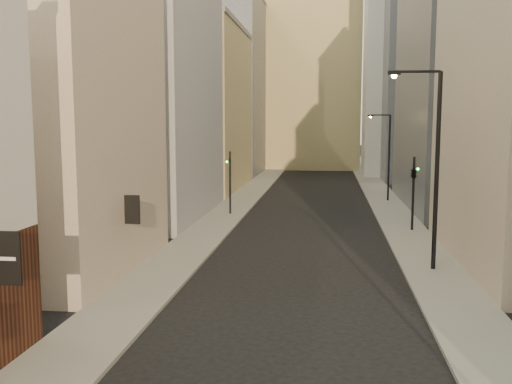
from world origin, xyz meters
The scene contains 13 objects.
sidewalk_left centered at (-6.50, 55.00, 0.07)m, with size 3.00×140.00×0.15m, color gray.
sidewalk_right centered at (6.50, 55.00, 0.07)m, with size 3.00×140.00×0.15m, color gray.
left_bldg_beige centered at (-12.00, 26.00, 8.00)m, with size 8.00×12.00×16.00m, color tan.
left_bldg_grey centered at (-12.00, 42.00, 10.00)m, with size 8.00×16.00×20.00m, color #9B9CA1.
left_bldg_tan centered at (-12.00, 60.00, 8.50)m, with size 8.00×18.00×17.00m, color tan.
left_bldg_wingrid centered at (-12.00, 80.00, 12.00)m, with size 8.00×20.00×24.00m, color gray.
right_bldg_wingrid centered at (12.00, 50.00, 13.00)m, with size 8.00×20.00×26.00m, color gray.
clock_tower centered at (-1.00, 92.00, 17.63)m, with size 14.00×14.00×44.90m.
white_tower centered at (10.00, 78.00, 18.61)m, with size 8.00×8.00×41.50m.
streetlamp_mid centered at (6.25, 27.87, 5.54)m, with size 2.54×0.28×9.70m.
streetlamp_far centered at (6.60, 52.44, 4.53)m, with size 2.08×0.35×7.93m.
traffic_light_left centered at (-6.20, 43.23, 3.62)m, with size 0.59×0.52×5.00m.
traffic_light_right centered at (6.93, 38.08, 3.81)m, with size 0.70×0.70×5.00m.
Camera 1 is at (1.32, -0.17, 7.30)m, focal length 40.00 mm.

